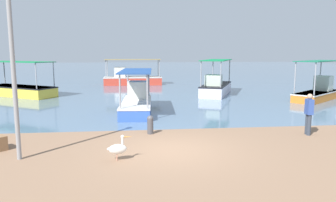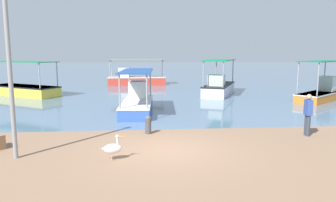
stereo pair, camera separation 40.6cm
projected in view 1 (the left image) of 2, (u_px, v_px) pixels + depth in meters
The scene contains 11 objects.
ground at pixel (171, 150), 11.30m from camera, with size 120.00×120.00×0.00m, color #8D6A50.
harbor_water at pixel (140, 71), 58.48m from camera, with size 110.00×90.00×0.00m, color slate.
fishing_boat_far_right at pixel (131, 78), 33.35m from camera, with size 5.83×2.02×2.58m.
fishing_boat_near_right at pixel (216, 86), 25.73m from camera, with size 3.79×5.76×2.73m.
fishing_boat_near_left at pixel (20, 89), 24.88m from camera, with size 6.08×4.87×2.63m.
fishing_boat_outer at pixel (318, 91), 22.95m from camera, with size 4.86×4.37×2.74m.
fishing_boat_far_left at pixel (137, 101), 18.41m from camera, with size 1.98×5.36×2.33m.
pelican at pixel (118, 149), 10.18m from camera, with size 0.81×0.34×0.80m.
lamp_post at pixel (12, 57), 9.85m from camera, with size 0.28×0.28×5.68m.
mooring_bollard at pixel (150, 124), 13.45m from camera, with size 0.26×0.26×0.77m.
fisherman_standing at pixel (309, 113), 13.24m from camera, with size 0.26×0.42×1.69m.
Camera 1 is at (-1.29, -10.84, 3.37)m, focal length 35.00 mm.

